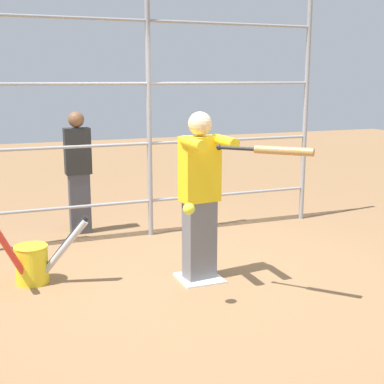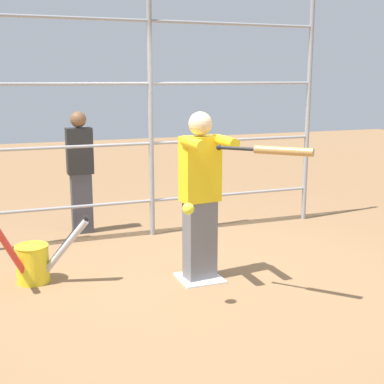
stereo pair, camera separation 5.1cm
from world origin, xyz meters
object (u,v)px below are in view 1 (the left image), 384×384
(bystander_behind_fence, at_px, (78,171))
(softball_in_flight, at_px, (189,209))
(bat_bucket, at_px, (34,261))
(batter, at_px, (200,192))
(baseball_bat_swinging, at_px, (275,150))

(bystander_behind_fence, bearing_deg, softball_in_flight, 99.36)
(bat_bucket, height_order, bystander_behind_fence, bystander_behind_fence)
(batter, relative_size, softball_in_flight, 16.67)
(bat_bucket, relative_size, bystander_behind_fence, 0.60)
(batter, bearing_deg, bystander_behind_fence, -68.60)
(baseball_bat_swinging, relative_size, bat_bucket, 0.70)
(batter, bearing_deg, softball_in_flight, 60.65)
(softball_in_flight, height_order, bystander_behind_fence, bystander_behind_fence)
(softball_in_flight, bearing_deg, bat_bucket, -44.32)
(batter, relative_size, bystander_behind_fence, 1.06)
(bystander_behind_fence, bearing_deg, bat_bucket, 65.88)
(baseball_bat_swinging, xyz_separation_m, softball_in_flight, (0.68, -0.14, -0.45))
(batter, height_order, bat_bucket, batter)
(baseball_bat_swinging, distance_m, bystander_behind_fence, 3.05)
(baseball_bat_swinging, height_order, softball_in_flight, baseball_bat_swinging)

